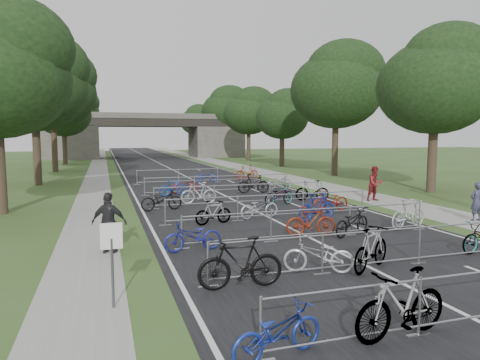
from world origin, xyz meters
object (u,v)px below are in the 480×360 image
object	(u,v)px
park_sign	(112,249)
pedestrian_b	(375,184)
bike_1	(402,304)
pedestrian_a	(476,202)
bike_0	(278,332)
pedestrian_c	(109,223)
overpass_bridge	(147,136)

from	to	relation	value
park_sign	pedestrian_b	bearing A→B (deg)	37.73
bike_1	pedestrian_a	bearing A→B (deg)	120.77
park_sign	pedestrian_a	distance (m)	15.73
park_sign	bike_0	xyz separation A→B (m)	(2.50, -2.98, -0.81)
bike_1	pedestrian_a	world-z (taller)	pedestrian_a
park_sign	bike_0	size ratio (longest dim) A/B	1.04
pedestrian_a	pedestrian_c	distance (m)	14.94
bike_0	pedestrian_c	bearing A→B (deg)	4.99
pedestrian_c	bike_1	bearing A→B (deg)	146.35
bike_1	pedestrian_b	world-z (taller)	pedestrian_b
bike_0	bike_1	xyz separation A→B (m)	(2.39, -0.01, 0.17)
bike_0	park_sign	bearing A→B (deg)	26.37
bike_0	bike_1	bearing A→B (deg)	-103.94
bike_0	bike_1	distance (m)	2.39
overpass_bridge	park_sign	size ratio (longest dim) A/B	16.99
bike_0	pedestrian_a	xyz separation A→B (m)	(12.43, 7.89, 0.37)
overpass_bridge	pedestrian_c	bearing A→B (deg)	-96.74
bike_1	pedestrian_a	distance (m)	12.78
bike_0	pedestrian_b	world-z (taller)	pedestrian_b
pedestrian_c	pedestrian_b	bearing A→B (deg)	-132.23
pedestrian_a	pedestrian_c	world-z (taller)	pedestrian_c
pedestrian_a	bike_1	bearing A→B (deg)	39.52
bike_1	pedestrian_b	xyz separation A→B (m)	(9.31, 13.97, 0.33)
overpass_bridge	pedestrian_c	size ratio (longest dim) A/B	16.42
bike_0	pedestrian_a	world-z (taller)	pedestrian_a
bike_1	pedestrian_c	xyz separation A→B (m)	(-4.89, 7.42, 0.31)
bike_1	park_sign	bearing A→B (deg)	-128.86
bike_1	bike_0	bearing A→B (deg)	-97.69
park_sign	pedestrian_c	distance (m)	4.44
overpass_bridge	pedestrian_b	distance (m)	51.61
pedestrian_a	pedestrian_c	xyz separation A→B (m)	(-14.93, -0.48, 0.12)
pedestrian_b	overpass_bridge	bearing A→B (deg)	95.56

